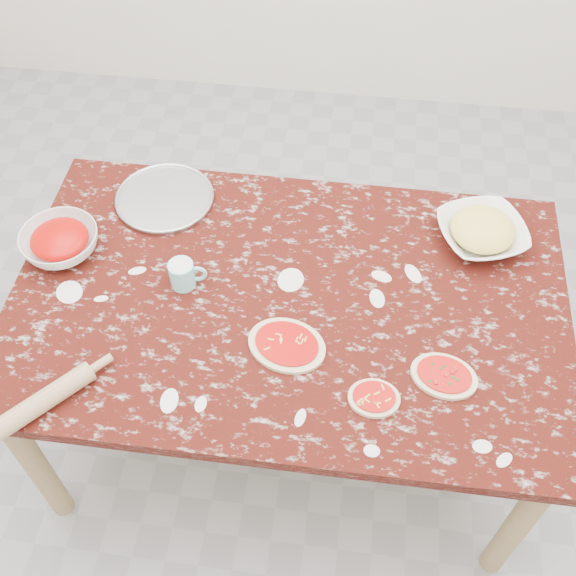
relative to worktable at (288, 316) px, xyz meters
The scene contains 10 objects.
ground 0.67m from the worktable, ahead, with size 4.00×4.00×0.00m, color gray.
worktable is the anchor object (origin of this frame).
pizza_tray 0.57m from the worktable, 142.25° to the left, with size 0.31×0.31×0.01m, color #B2B2B7.
sauce_bowl 0.71m from the worktable, behind, with size 0.23×0.23×0.07m, color white.
cheese_bowl 0.64m from the worktable, 28.45° to the left, with size 0.26×0.26×0.06m, color white.
flour_mug 0.33m from the worktable, behind, with size 0.11×0.07×0.09m.
pizza_left 0.19m from the worktable, 83.68° to the right, with size 0.26×0.22×0.02m.
pizza_mid 0.40m from the worktable, 48.42° to the right, with size 0.14×0.11×0.02m.
pizza_right 0.49m from the worktable, 24.96° to the right, with size 0.20×0.17×0.02m.
rolling_pin 0.72m from the worktable, 143.44° to the right, with size 0.05×0.05×0.27m, color tan.
Camera 1 is at (0.16, -1.19, 2.34)m, focal length 43.39 mm.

